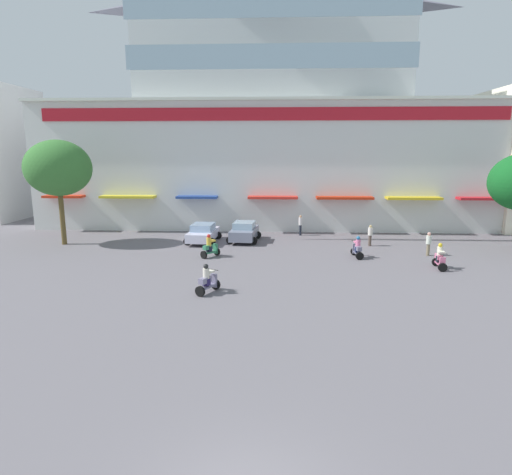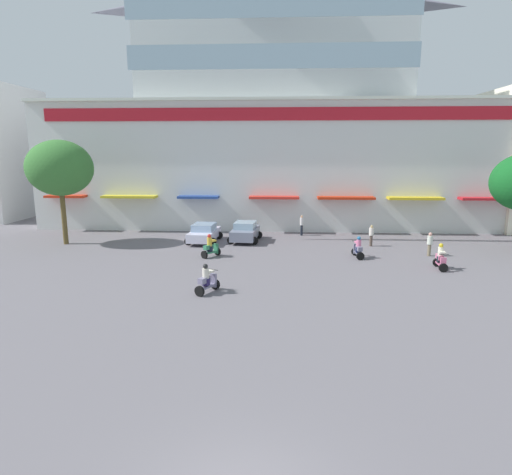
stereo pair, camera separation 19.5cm
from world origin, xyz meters
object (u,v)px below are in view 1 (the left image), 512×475
Objects in this scene: plaza_tree_0 at (58,168)px; scooter_rider_5 at (440,258)px; parked_car_0 at (203,233)px; parked_car_1 at (244,232)px; scooter_rider_1 at (208,281)px; scooter_rider_0 at (210,248)px; pedestrian_1 at (300,224)px; scooter_rider_4 at (357,249)px; pedestrian_0 at (370,234)px; pedestrian_2 at (429,242)px.

plaza_tree_0 is 4.98× the size of scooter_rider_5.
parked_car_0 is 1.07× the size of parked_car_1.
scooter_rider_1 is (12.69, -10.93, -5.08)m from plaza_tree_0.
parked_car_0 is at bearing -171.72° from parked_car_1.
pedestrian_1 is at bearing 50.93° from scooter_rider_0.
scooter_rider_0 is 1.05× the size of scooter_rider_4.
scooter_rider_0 is 9.79m from scooter_rider_4.
plaza_tree_0 is 4.91× the size of pedestrian_0.
scooter_rider_1 is at bearing -158.73° from scooter_rider_5.
scooter_rider_0 reaches higher than scooter_rider_5.
plaza_tree_0 reaches higher than scooter_rider_0.
scooter_rider_5 is 3.42m from pedestrian_2.
scooter_rider_4 is (21.47, -3.21, -5.10)m from plaza_tree_0.
scooter_rider_4 is (11.05, -4.48, -0.12)m from parked_car_0.
pedestrian_2 is (12.78, -4.15, 0.14)m from parked_car_1.
parked_car_1 is (3.17, 0.46, 0.05)m from parked_car_0.
pedestrian_1 is at bearing 13.65° from plaza_tree_0.
scooter_rider_4 is at bearing -8.50° from plaza_tree_0.
plaza_tree_0 reaches higher than pedestrian_1.
parked_car_1 is 9.31m from scooter_rider_4.
scooter_rider_0 is 7.48m from scooter_rider_1.
pedestrian_1 is (-3.35, 7.61, 0.37)m from scooter_rider_4.
scooter_rider_5 is at bearing 21.27° from scooter_rider_1.
scooter_rider_4 is 4.97m from pedestrian_2.
pedestrian_0 is at bearing -38.29° from pedestrian_1.
pedestrian_2 is at bearing 31.92° from scooter_rider_1.
scooter_rider_1 is 1.02× the size of scooter_rider_4.
parked_car_0 is at bearing 100.56° from scooter_rider_1.
scooter_rider_1 is 0.94× the size of pedestrian_2.
plaza_tree_0 reaches higher than parked_car_0.
scooter_rider_4 is 5.12m from scooter_rider_5.
scooter_rider_5 is (15.48, -7.06, -0.09)m from parked_car_0.
scooter_rider_0 reaches higher than scooter_rider_4.
pedestrian_2 is (26.37, -2.41, -4.79)m from plaza_tree_0.
pedestrian_0 is at bearing 114.19° from scooter_rider_5.
plaza_tree_0 reaches higher than parked_car_1.
parked_car_1 is at bearing 162.03° from pedestrian_2.
scooter_rider_0 is 0.99× the size of pedestrian_0.
scooter_rider_5 is (12.31, -7.52, -0.13)m from parked_car_1.
parked_car_0 is at bearing 166.99° from pedestrian_2.
parked_car_1 is 12.69m from scooter_rider_1.
pedestrian_2 is at bearing -13.01° from parked_car_0.
scooter_rider_4 reaches higher than parked_car_0.
scooter_rider_5 is at bearing -9.09° from scooter_rider_0.
plaza_tree_0 is 5.21× the size of scooter_rider_4.
scooter_rider_0 is 12.07m from pedestrian_0.
pedestrian_2 is (4.89, 0.79, 0.31)m from scooter_rider_4.
pedestrian_1 is at bearing 113.80° from scooter_rider_4.
scooter_rider_5 is (4.42, -2.58, 0.03)m from scooter_rider_4.
parked_car_1 reaches higher than scooter_rider_4.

